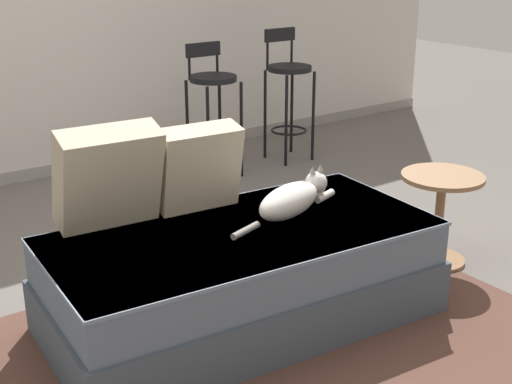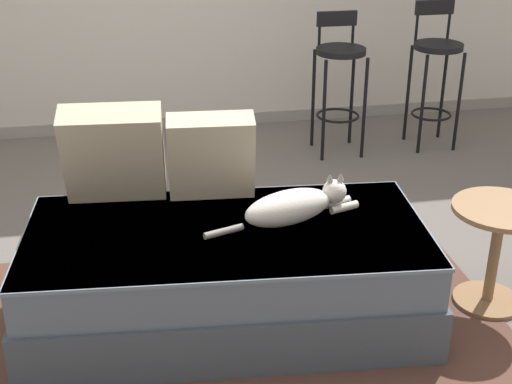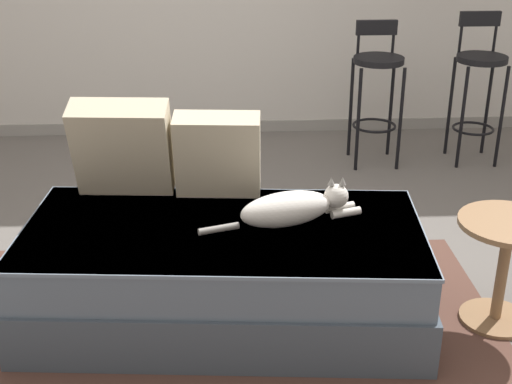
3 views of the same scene
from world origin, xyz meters
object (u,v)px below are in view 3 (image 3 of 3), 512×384
(cat, at_px, (293,208))
(bar_stool_near_window, at_px, (377,79))
(throw_pillow_middle, at_px, (218,155))
(throw_pillow_corner, at_px, (123,148))
(side_table, at_px, (505,257))
(couch, at_px, (224,272))
(bar_stool_by_doorway, at_px, (479,77))

(cat, height_order, bar_stool_near_window, bar_stool_near_window)
(throw_pillow_middle, bearing_deg, cat, -44.47)
(throw_pillow_corner, height_order, side_table, throw_pillow_corner)
(couch, xyz_separation_m, bar_stool_near_window, (1.07, 1.91, 0.36))
(cat, height_order, bar_stool_by_doorway, bar_stool_by_doorway)
(throw_pillow_middle, distance_m, bar_stool_by_doorway, 2.39)
(throw_pillow_corner, distance_m, cat, 0.86)
(throw_pillow_middle, bearing_deg, bar_stool_by_doorway, 41.22)
(bar_stool_by_doorway, bearing_deg, bar_stool_near_window, -179.93)
(throw_pillow_middle, distance_m, cat, 0.47)
(cat, relative_size, side_table, 1.45)
(throw_pillow_middle, height_order, bar_stool_by_doorway, bar_stool_by_doorway)
(cat, bearing_deg, couch, -175.89)
(couch, xyz_separation_m, bar_stool_by_doorway, (1.78, 1.91, 0.37))
(throw_pillow_corner, relative_size, side_table, 0.95)
(throw_pillow_middle, bearing_deg, side_table, -19.41)
(couch, xyz_separation_m, side_table, (1.23, -0.10, 0.10))
(throw_pillow_corner, bearing_deg, cat, -24.79)
(bar_stool_near_window, bearing_deg, side_table, -85.46)
(bar_stool_by_doorway, distance_m, side_table, 2.10)
(throw_pillow_middle, height_order, side_table, throw_pillow_middle)
(couch, relative_size, side_table, 3.63)
(cat, xyz_separation_m, side_table, (0.93, -0.12, -0.20))
(bar_stool_near_window, bearing_deg, throw_pillow_corner, -134.92)
(throw_pillow_corner, distance_m, throw_pillow_middle, 0.44)
(couch, height_order, bar_stool_near_window, bar_stool_near_window)
(throw_pillow_corner, height_order, throw_pillow_middle, throw_pillow_corner)
(cat, xyz_separation_m, bar_stool_by_doorway, (1.47, 1.89, 0.07))
(couch, xyz_separation_m, throw_pillow_middle, (-0.02, 0.34, 0.44))
(throw_pillow_corner, height_order, cat, throw_pillow_corner)
(cat, relative_size, bar_stool_by_doorway, 0.71)
(throw_pillow_middle, relative_size, bar_stool_by_doorway, 0.41)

